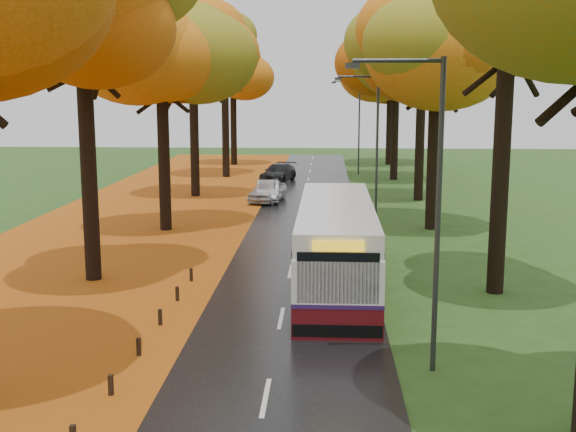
# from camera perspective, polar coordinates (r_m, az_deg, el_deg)

# --- Properties ---
(road) EXTENTS (6.50, 90.00, 0.04)m
(road) POSITION_cam_1_polar(r_m,az_deg,el_deg) (35.73, 0.73, -1.64)
(road) COLOR black
(road) RESTS_ON ground
(centre_line) EXTENTS (0.12, 90.00, 0.01)m
(centre_line) POSITION_cam_1_polar(r_m,az_deg,el_deg) (35.72, 0.73, -1.60)
(centre_line) COLOR silver
(centre_line) RESTS_ON road
(leaf_verge) EXTENTS (12.00, 90.00, 0.02)m
(leaf_verge) POSITION_cam_1_polar(r_m,az_deg,el_deg) (37.18, -13.27, -1.46)
(leaf_verge) COLOR #88440C
(leaf_verge) RESTS_ON ground
(leaf_drift) EXTENTS (0.90, 90.00, 0.01)m
(leaf_drift) POSITION_cam_1_polar(r_m,az_deg,el_deg) (35.97, -4.13, -1.54)
(leaf_drift) COLOR #C15813
(leaf_drift) RESTS_ON road
(trees_left) EXTENTS (9.20, 74.00, 13.88)m
(trees_left) POSITION_cam_1_polar(r_m,az_deg,el_deg) (38.07, -10.27, 13.32)
(trees_left) COLOR black
(trees_left) RESTS_ON ground
(trees_right) EXTENTS (9.30, 74.20, 13.96)m
(trees_right) POSITION_cam_1_polar(r_m,az_deg,el_deg) (37.42, 12.28, 13.55)
(trees_right) COLOR black
(trees_right) RESTS_ON ground
(bollard_row) EXTENTS (0.11, 23.51, 0.52)m
(bollard_row) POSITION_cam_1_polar(r_m,az_deg,el_deg) (17.00, -15.12, -14.52)
(bollard_row) COLOR black
(bollard_row) RESTS_ON ground
(streetlamp_near) EXTENTS (2.45, 0.18, 8.00)m
(streetlamp_near) POSITION_cam_1_polar(r_m,az_deg,el_deg) (18.32, 11.06, 1.95)
(streetlamp_near) COLOR #333538
(streetlamp_near) RESTS_ON ground
(streetlamp_mid) EXTENTS (2.45, 0.18, 8.00)m
(streetlamp_mid) POSITION_cam_1_polar(r_m,az_deg,el_deg) (40.13, 6.71, 6.34)
(streetlamp_mid) COLOR #333538
(streetlamp_mid) RESTS_ON ground
(streetlamp_far) EXTENTS (2.45, 0.18, 8.00)m
(streetlamp_far) POSITION_cam_1_polar(r_m,az_deg,el_deg) (62.07, 5.41, 7.63)
(streetlamp_far) COLOR #333538
(streetlamp_far) RESTS_ON ground
(bus) EXTENTS (2.77, 11.79, 3.10)m
(bus) POSITION_cam_1_polar(r_m,az_deg,el_deg) (26.38, 3.81, -2.18)
(bus) COLOR #500C11
(bus) RESTS_ON road
(car_white) EXTENTS (2.59, 4.40, 1.41)m
(car_white) POSITION_cam_1_polar(r_m,az_deg,el_deg) (46.62, -1.62, 2.00)
(car_white) COLOR silver
(car_white) RESTS_ON road
(car_silver) EXTENTS (1.68, 4.08, 1.31)m
(car_silver) POSITION_cam_1_polar(r_m,az_deg,el_deg) (46.84, -1.60, 1.98)
(car_silver) COLOR gray
(car_silver) RESTS_ON road
(car_dark) EXTENTS (3.03, 5.06, 1.37)m
(car_dark) POSITION_cam_1_polar(r_m,az_deg,el_deg) (57.02, -0.77, 3.45)
(car_dark) COLOR black
(car_dark) RESTS_ON road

